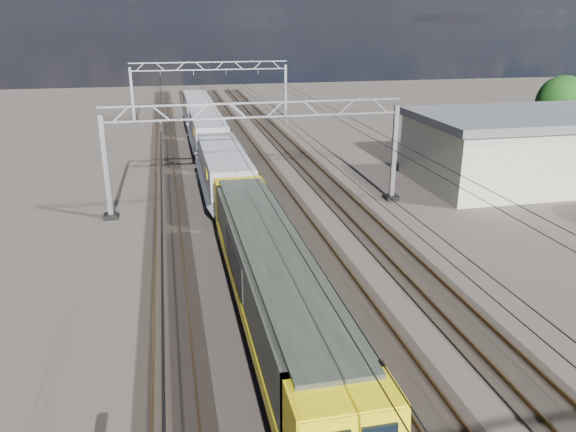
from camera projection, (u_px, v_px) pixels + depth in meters
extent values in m
plane|color=#2C2521|center=(269.00, 229.00, 34.03)|extent=(160.00, 160.00, 0.00)
cube|color=black|center=(168.00, 236.00, 32.82)|extent=(2.60, 140.00, 0.12)
cube|color=brown|center=(155.00, 234.00, 32.62)|extent=(0.08, 140.00, 0.16)
cube|color=brown|center=(181.00, 232.00, 32.91)|extent=(0.08, 140.00, 0.16)
cube|color=black|center=(236.00, 231.00, 33.61)|extent=(2.60, 140.00, 0.12)
cube|color=brown|center=(224.00, 229.00, 33.42)|extent=(0.08, 140.00, 0.16)
cube|color=brown|center=(248.00, 227.00, 33.70)|extent=(0.08, 140.00, 0.16)
cube|color=black|center=(301.00, 226.00, 34.41)|extent=(2.60, 140.00, 0.12)
cube|color=brown|center=(290.00, 224.00, 34.21)|extent=(0.08, 140.00, 0.16)
cube|color=brown|center=(312.00, 222.00, 34.50)|extent=(0.08, 140.00, 0.16)
cube|color=black|center=(363.00, 221.00, 35.21)|extent=(2.60, 140.00, 0.12)
cube|color=brown|center=(352.00, 219.00, 35.01)|extent=(0.08, 140.00, 0.16)
cube|color=brown|center=(374.00, 218.00, 35.30)|extent=(0.08, 140.00, 0.16)
cube|color=#959CA2|center=(106.00, 168.00, 34.73)|extent=(0.30, 0.30, 6.60)
cube|color=#959CA2|center=(394.00, 154.00, 38.52)|extent=(0.30, 0.30, 6.60)
cube|color=black|center=(111.00, 216.00, 35.78)|extent=(0.90, 0.90, 0.30)
cube|color=black|center=(391.00, 197.00, 39.56)|extent=(0.90, 0.90, 0.30)
cube|color=#959CA2|center=(256.00, 103.00, 35.38)|extent=(19.30, 0.18, 0.12)
cube|color=#959CA2|center=(257.00, 117.00, 35.68)|extent=(19.30, 0.18, 0.12)
cube|color=#959CA2|center=(121.00, 114.00, 33.87)|extent=(1.03, 0.10, 0.94)
cube|color=#959CA2|center=(161.00, 113.00, 34.35)|extent=(1.03, 0.10, 0.94)
cube|color=#959CA2|center=(200.00, 112.00, 34.82)|extent=(1.03, 0.10, 0.94)
cube|color=#959CA2|center=(238.00, 110.00, 35.29)|extent=(1.03, 0.10, 0.94)
cube|color=#959CA2|center=(275.00, 109.00, 35.77)|extent=(1.03, 0.10, 0.94)
cube|color=#959CA2|center=(311.00, 108.00, 36.24)|extent=(1.03, 0.10, 0.94)
cube|color=#959CA2|center=(346.00, 107.00, 36.71)|extent=(1.03, 0.10, 0.94)
cube|color=#959CA2|center=(380.00, 106.00, 37.19)|extent=(1.03, 0.10, 0.94)
cube|color=#959CA2|center=(161.00, 126.00, 34.59)|extent=(0.06, 0.06, 0.65)
cube|color=#959CA2|center=(225.00, 123.00, 35.39)|extent=(0.06, 0.06, 0.65)
cube|color=#959CA2|center=(287.00, 121.00, 36.18)|extent=(0.06, 0.06, 0.65)
cube|color=#959CA2|center=(347.00, 119.00, 36.98)|extent=(0.06, 0.06, 0.65)
cube|color=#959CA2|center=(132.00, 95.00, 67.92)|extent=(0.30, 0.30, 6.60)
cube|color=#959CA2|center=(285.00, 91.00, 71.71)|extent=(0.30, 0.30, 6.60)
cube|color=black|center=(135.00, 121.00, 68.97)|extent=(0.90, 0.90, 0.30)
cube|color=black|center=(286.00, 116.00, 72.75)|extent=(0.90, 0.90, 0.30)
cube|color=#959CA2|center=(210.00, 62.00, 68.57)|extent=(19.30, 0.18, 0.12)
cube|color=#959CA2|center=(210.00, 70.00, 68.87)|extent=(19.30, 0.18, 0.12)
cube|color=#959CA2|center=(140.00, 67.00, 67.06)|extent=(1.03, 0.10, 0.94)
cube|color=#959CA2|center=(160.00, 67.00, 67.54)|extent=(1.03, 0.10, 0.94)
cube|color=#959CA2|center=(180.00, 66.00, 68.01)|extent=(1.03, 0.10, 0.94)
cube|color=#959CA2|center=(200.00, 66.00, 68.48)|extent=(1.03, 0.10, 0.94)
cube|color=#959CA2|center=(219.00, 66.00, 68.96)|extent=(1.03, 0.10, 0.94)
cube|color=#959CA2|center=(239.00, 65.00, 69.43)|extent=(1.03, 0.10, 0.94)
cube|color=#959CA2|center=(258.00, 65.00, 69.90)|extent=(1.03, 0.10, 0.94)
cube|color=#959CA2|center=(276.00, 65.00, 70.38)|extent=(1.03, 0.10, 0.94)
cube|color=#959CA2|center=(160.00, 73.00, 67.78)|extent=(0.06, 0.06, 0.65)
cube|color=#959CA2|center=(194.00, 73.00, 68.58)|extent=(0.06, 0.06, 0.65)
cube|color=#959CA2|center=(226.00, 72.00, 69.38)|extent=(0.06, 0.06, 0.65)
cube|color=#959CA2|center=(258.00, 71.00, 70.17)|extent=(0.06, 0.06, 0.65)
cylinder|color=black|center=(161.00, 120.00, 38.39)|extent=(0.03, 140.00, 0.03)
cylinder|color=black|center=(160.00, 113.00, 38.22)|extent=(0.03, 140.00, 0.03)
cylinder|color=black|center=(219.00, 118.00, 39.18)|extent=(0.03, 140.00, 0.03)
cylinder|color=black|center=(219.00, 111.00, 39.02)|extent=(0.03, 140.00, 0.03)
cylinder|color=black|center=(276.00, 116.00, 39.98)|extent=(0.03, 140.00, 0.03)
cylinder|color=black|center=(275.00, 109.00, 39.81)|extent=(0.03, 140.00, 0.03)
cylinder|color=black|center=(329.00, 114.00, 40.78)|extent=(0.03, 140.00, 0.03)
cylinder|color=black|center=(330.00, 107.00, 40.61)|extent=(0.03, 140.00, 0.03)
cube|color=black|center=(313.00, 423.00, 16.61)|extent=(2.20, 3.60, 0.60)
cube|color=black|center=(249.00, 253.00, 28.59)|extent=(2.20, 3.60, 0.60)
cube|color=black|center=(272.00, 307.00, 22.47)|extent=(2.65, 20.00, 0.25)
cube|color=black|center=(272.00, 316.00, 22.60)|extent=(2.20, 4.50, 0.75)
cube|color=#272C24|center=(272.00, 275.00, 22.00)|extent=(2.65, 17.00, 2.60)
cube|color=yellow|center=(238.00, 301.00, 22.07)|extent=(0.04, 17.00, 0.60)
cube|color=yellow|center=(305.00, 294.00, 22.60)|extent=(0.04, 17.00, 0.60)
cube|color=black|center=(234.00, 260.00, 22.54)|extent=(0.05, 5.00, 1.40)
cube|color=black|center=(300.00, 254.00, 23.08)|extent=(0.05, 5.00, 1.40)
cube|color=#272C24|center=(271.00, 243.00, 21.55)|extent=(2.25, 18.00, 0.15)
cube|color=yellow|center=(241.00, 204.00, 30.39)|extent=(2.65, 1.80, 2.60)
cube|color=yellow|center=(238.00, 191.00, 31.10)|extent=(2.60, 0.46, 1.52)
cube|color=black|center=(228.00, 189.00, 31.05)|extent=(0.85, 0.08, 0.75)
cube|color=black|center=(248.00, 188.00, 31.27)|extent=(0.85, 0.08, 0.75)
cylinder|color=black|center=(224.00, 222.00, 31.79)|extent=(0.36, 0.50, 0.36)
cylinder|color=black|center=(253.00, 220.00, 32.13)|extent=(0.36, 0.50, 0.36)
cylinder|color=white|center=(228.00, 213.00, 31.55)|extent=(0.20, 0.08, 0.20)
cylinder|color=white|center=(249.00, 211.00, 31.79)|extent=(0.20, 0.08, 0.20)
cube|color=black|center=(233.00, 212.00, 34.78)|extent=(2.20, 2.60, 0.55)
cube|color=black|center=(219.00, 175.00, 43.08)|extent=(2.20, 2.60, 0.55)
cube|color=black|center=(225.00, 187.00, 38.81)|extent=(2.40, 13.00, 0.20)
cube|color=gray|center=(224.00, 162.00, 38.24)|extent=(2.80, 12.00, 1.80)
cube|color=#474A4E|center=(211.00, 181.00, 38.46)|extent=(1.48, 12.00, 1.36)
cube|color=#474A4E|center=(238.00, 179.00, 38.84)|extent=(1.48, 12.00, 1.36)
cube|color=yellow|center=(206.00, 173.00, 35.15)|extent=(0.04, 1.20, 0.50)
cube|color=black|center=(213.00, 159.00, 47.87)|extent=(2.20, 2.60, 0.55)
cube|color=black|center=(205.00, 139.00, 56.17)|extent=(2.20, 2.60, 0.55)
cube|color=black|center=(208.00, 144.00, 51.90)|extent=(2.40, 13.00, 0.20)
cube|color=gray|center=(207.00, 126.00, 51.33)|extent=(2.80, 12.00, 1.80)
cube|color=#474A4E|center=(198.00, 140.00, 51.55)|extent=(1.48, 12.00, 1.36)
cube|color=#474A4E|center=(218.00, 139.00, 51.93)|extent=(1.48, 12.00, 1.36)
cube|color=yellow|center=(194.00, 131.00, 48.25)|extent=(0.04, 1.20, 0.50)
cube|color=black|center=(201.00, 129.00, 60.96)|extent=(2.20, 2.60, 0.55)
cube|color=black|center=(196.00, 116.00, 69.26)|extent=(2.20, 2.60, 0.55)
cube|color=black|center=(199.00, 119.00, 64.99)|extent=(2.40, 13.00, 0.20)
cube|color=gray|center=(198.00, 104.00, 64.42)|extent=(2.80, 12.00, 1.80)
cube|color=#474A4E|center=(190.00, 115.00, 64.65)|extent=(1.48, 12.00, 1.36)
cube|color=#474A4E|center=(207.00, 115.00, 65.03)|extent=(1.48, 12.00, 1.36)
cube|color=yellow|center=(186.00, 107.00, 61.34)|extent=(0.04, 1.20, 0.50)
cube|color=#BBBAA4|center=(536.00, 152.00, 43.15)|extent=(18.00, 10.00, 4.80)
cube|color=slate|center=(541.00, 116.00, 42.26)|extent=(18.60, 10.60, 0.60)
cylinder|color=#362118|center=(558.00, 136.00, 52.35)|extent=(0.70, 0.70, 3.46)
sphere|color=#11370F|center=(563.00, 102.00, 51.31)|extent=(4.84, 4.84, 4.84)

